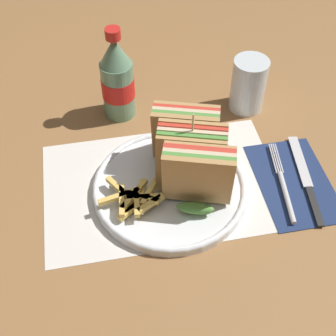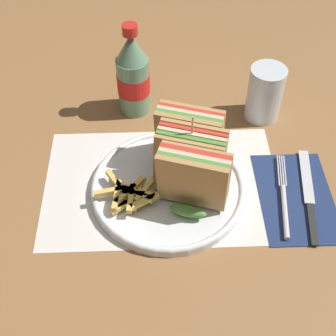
% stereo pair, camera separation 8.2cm
% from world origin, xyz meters
% --- Properties ---
extents(ground_plane, '(4.00, 4.00, 0.00)m').
position_xyz_m(ground_plane, '(0.00, 0.00, 0.00)').
color(ground_plane, olive).
extents(placemat, '(0.42, 0.27, 0.00)m').
position_xyz_m(placemat, '(0.01, 0.04, 0.00)').
color(placemat, silver).
rests_on(placemat, ground_plane).
extents(plate_main, '(0.27, 0.27, 0.02)m').
position_xyz_m(plate_main, '(0.03, 0.02, 0.01)').
color(plate_main, white).
rests_on(plate_main, ground_plane).
extents(club_sandwich, '(0.13, 0.20, 0.15)m').
position_xyz_m(club_sandwich, '(0.06, 0.03, 0.07)').
color(club_sandwich, tan).
rests_on(club_sandwich, plate_main).
extents(fries_pile, '(0.11, 0.09, 0.02)m').
position_xyz_m(fries_pile, '(-0.04, -0.01, 0.03)').
color(fries_pile, '#E0B756').
rests_on(fries_pile, plate_main).
extents(napkin, '(0.13, 0.20, 0.00)m').
position_xyz_m(napkin, '(0.25, 0.00, 0.00)').
color(napkin, navy).
rests_on(napkin, ground_plane).
extents(fork, '(0.04, 0.19, 0.01)m').
position_xyz_m(fork, '(0.22, -0.02, 0.01)').
color(fork, silver).
rests_on(fork, napkin).
extents(knife, '(0.04, 0.21, 0.00)m').
position_xyz_m(knife, '(0.27, -0.00, 0.01)').
color(knife, black).
rests_on(knife, napkin).
extents(coke_bottle_near, '(0.07, 0.07, 0.20)m').
position_xyz_m(coke_bottle_near, '(-0.04, 0.25, 0.08)').
color(coke_bottle_near, slate).
rests_on(coke_bottle_near, ground_plane).
extents(glass_near, '(0.07, 0.07, 0.11)m').
position_xyz_m(glass_near, '(0.22, 0.22, 0.05)').
color(glass_near, silver).
rests_on(glass_near, ground_plane).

